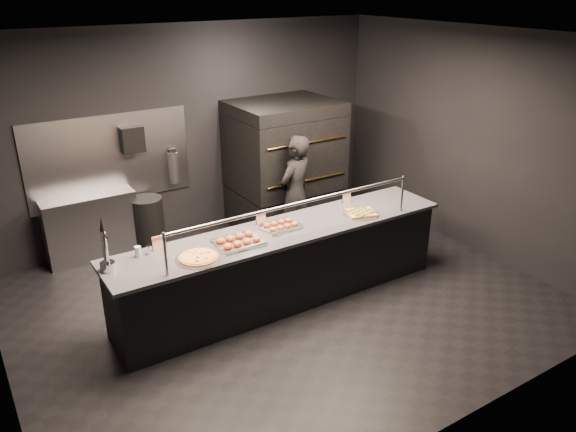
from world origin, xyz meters
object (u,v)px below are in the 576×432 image
object	(u,v)px
round_pizza	(199,258)
prep_shelf	(92,227)
square_pizza	(361,213)
trash_bin	(148,223)
fire_extinguisher	(173,167)
slider_tray_a	(239,241)
worker	(295,194)
beer_tap	(106,255)
service_counter	(284,265)
towel_dispenser	(132,139)
slider_tray_b	(281,226)
pizza_oven	(284,165)

from	to	relation	value
round_pizza	prep_shelf	bearing A→B (deg)	101.25
square_pizza	trash_bin	xyz separation A→B (m)	(-1.88, 2.35, -0.57)
fire_extinguisher	square_pizza	xyz separation A→B (m)	(1.37, -2.53, -0.12)
square_pizza	trash_bin	world-z (taller)	square_pizza
slider_tray_a	worker	bearing A→B (deg)	38.22
beer_tap	worker	size ratio (longest dim) A/B	0.35
beer_tap	trash_bin	bearing A→B (deg)	62.67
round_pizza	service_counter	bearing A→B (deg)	7.68
towel_dispenser	round_pizza	bearing A→B (deg)	-94.70
fire_extinguisher	square_pizza	distance (m)	2.88
slider_tray_b	trash_bin	size ratio (longest dim) A/B	0.64
towel_dispenser	trash_bin	xyz separation A→B (m)	(0.04, -0.17, -1.18)
beer_tap	slider_tray_a	size ratio (longest dim) A/B	1.04
round_pizza	beer_tap	bearing A→B (deg)	163.06
service_counter	square_pizza	distance (m)	1.13
slider_tray_b	service_counter	bearing A→B (deg)	-89.79
trash_bin	slider_tray_a	bearing A→B (deg)	-83.55
prep_shelf	slider_tray_b	distance (m)	2.81
service_counter	trash_bin	distance (m)	2.38
fire_extinguisher	square_pizza	world-z (taller)	fire_extinguisher
service_counter	round_pizza	bearing A→B (deg)	-172.32
prep_shelf	trash_bin	world-z (taller)	prep_shelf
fire_extinguisher	square_pizza	bearing A→B (deg)	-61.61
towel_dispenser	square_pizza	bearing A→B (deg)	-52.74
service_counter	square_pizza	world-z (taller)	service_counter
prep_shelf	slider_tray_b	xyz separation A→B (m)	(1.60, -2.26, 0.50)
beer_tap	trash_bin	xyz separation A→B (m)	(1.09, 2.11, -0.71)
towel_dispenser	square_pizza	distance (m)	3.23
pizza_oven	trash_bin	world-z (taller)	pizza_oven
towel_dispenser	fire_extinguisher	distance (m)	0.74
towel_dispenser	slider_tray_b	distance (m)	2.57
round_pizza	square_pizza	distance (m)	2.13
slider_tray_b	fire_extinguisher	bearing A→B (deg)	98.50
worker	fire_extinguisher	bearing A→B (deg)	-67.85
round_pizza	fire_extinguisher	bearing A→B (deg)	73.43
slider_tray_a	slider_tray_b	bearing A→B (deg)	10.73
square_pizza	trash_bin	bearing A→B (deg)	128.58
fire_extinguisher	trash_bin	world-z (taller)	fire_extinguisher
trash_bin	pizza_oven	bearing A→B (deg)	-8.85
round_pizza	worker	bearing A→B (deg)	32.41
prep_shelf	round_pizza	bearing A→B (deg)	-78.75
pizza_oven	trash_bin	distance (m)	2.17
service_counter	round_pizza	world-z (taller)	service_counter
round_pizza	worker	world-z (taller)	worker
prep_shelf	pizza_oven	bearing A→B (deg)	-8.54
pizza_oven	beer_tap	xyz separation A→B (m)	(-3.15, -1.79, 0.12)
prep_shelf	slider_tray_a	xyz separation A→B (m)	(1.00, -2.37, 0.50)
fire_extinguisher	square_pizza	size ratio (longest dim) A/B	1.19
trash_bin	slider_tray_b	bearing A→B (deg)	-68.35
slider_tray_a	trash_bin	bearing A→B (deg)	96.45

